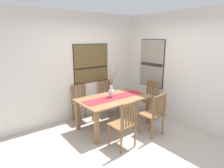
{
  "coord_description": "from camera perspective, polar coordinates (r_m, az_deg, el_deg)",
  "views": [
    {
      "loc": [
        -2.32,
        -2.55,
        2.08
      ],
      "look_at": [
        0.27,
        0.81,
        1.04
      ],
      "focal_mm": 30.72,
      "sensor_mm": 36.0,
      "label": 1
    }
  ],
  "objects": [
    {
      "name": "ground_plane",
      "position": [
        4.04,
        4.26,
        -17.59
      ],
      "size": [
        6.4,
        6.4,
        0.03
      ],
      "primitive_type": "cube",
      "color": "#B2A89E"
    },
    {
      "name": "wall_back",
      "position": [
        5.04,
        -9.74,
        5.21
      ],
      "size": [
        6.4,
        0.12,
        2.7
      ],
      "primitive_type": "cube",
      "color": "silver",
      "rests_on": "ground_plane"
    },
    {
      "name": "wall_side",
      "position": [
        4.95,
        20.88,
        4.36
      ],
      "size": [
        0.12,
        6.4,
        2.7
      ],
      "primitive_type": "cube",
      "color": "silver",
      "rests_on": "ground_plane"
    },
    {
      "name": "dining_table",
      "position": [
        4.48,
        0.74,
        -5.3
      ],
      "size": [
        1.68,
        0.95,
        0.73
      ],
      "color": "#8E6642",
      "rests_on": "ground_plane"
    },
    {
      "name": "table_runner",
      "position": [
        4.44,
        0.74,
        -3.99
      ],
      "size": [
        1.55,
        0.36,
        0.01
      ],
      "primitive_type": "cube",
      "color": "#B7232D",
      "rests_on": "dining_table"
    },
    {
      "name": "centerpiece_vase",
      "position": [
        4.41,
        -0.23,
        -2.34
      ],
      "size": [
        0.25,
        0.18,
        0.71
      ],
      "color": "silver",
      "rests_on": "dining_table"
    },
    {
      "name": "chair_0",
      "position": [
        4.95,
        -9.07,
        -5.33
      ],
      "size": [
        0.42,
        0.42,
        0.91
      ],
      "color": "brown",
      "rests_on": "ground_plane"
    },
    {
      "name": "chair_1",
      "position": [
        4.24,
        12.35,
        -8.57
      ],
      "size": [
        0.43,
        0.43,
        0.93
      ],
      "color": "brown",
      "rests_on": "ground_plane"
    },
    {
      "name": "chair_2",
      "position": [
        3.69,
        3.7,
        -11.66
      ],
      "size": [
        0.44,
        0.44,
        0.95
      ],
      "color": "brown",
      "rests_on": "ground_plane"
    },
    {
      "name": "chair_3",
      "position": [
        5.35,
        -1.28,
        -3.67
      ],
      "size": [
        0.45,
        0.45,
        0.9
      ],
      "color": "brown",
      "rests_on": "ground_plane"
    },
    {
      "name": "chair_4",
      "position": [
        5.28,
        10.95,
        -3.95
      ],
      "size": [
        0.42,
        0.42,
        0.94
      ],
      "color": "brown",
      "rests_on": "ground_plane"
    },
    {
      "name": "painting_on_back_wall",
      "position": [
        5.13,
        -6.2,
        6.13
      ],
      "size": [
        1.04,
        0.05,
        1.02
      ],
      "color": "black"
    },
    {
      "name": "painting_on_side_wall",
      "position": [
        5.47,
        11.81,
        6.0
      ],
      "size": [
        0.05,
        0.83,
        1.31
      ],
      "color": "black"
    }
  ]
}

